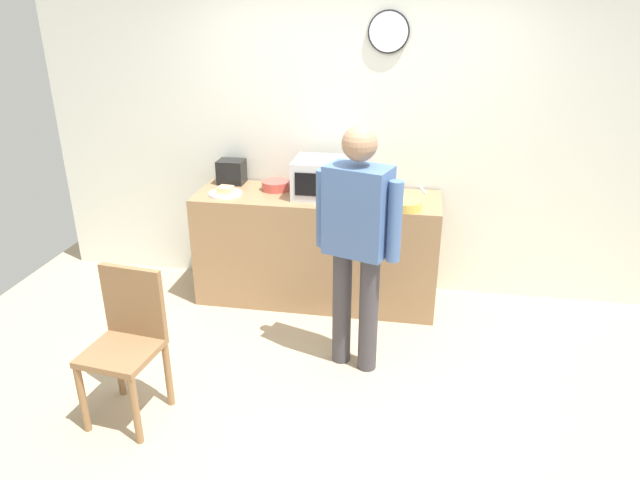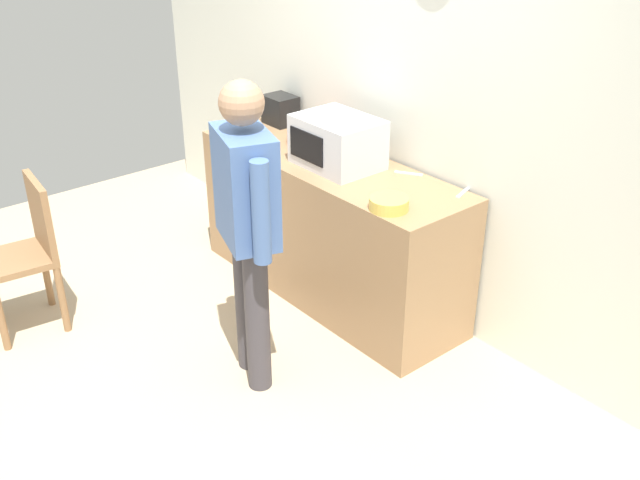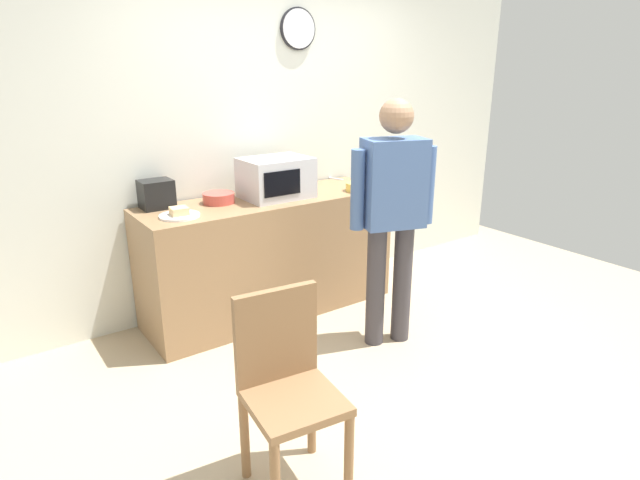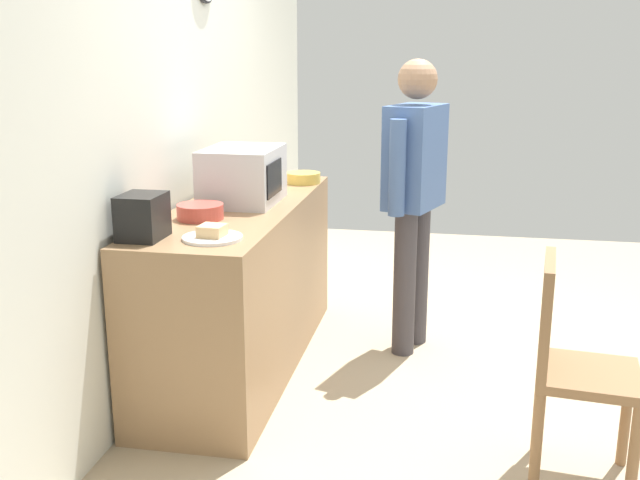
# 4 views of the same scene
# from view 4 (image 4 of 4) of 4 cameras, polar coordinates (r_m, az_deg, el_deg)

# --- Properties ---
(ground_plane) EXTENTS (6.00, 6.00, 0.00)m
(ground_plane) POSITION_cam_4_polar(r_m,az_deg,el_deg) (4.40, 10.81, -9.05)
(ground_plane) COLOR tan
(back_wall) EXTENTS (5.40, 0.13, 2.60)m
(back_wall) POSITION_cam_4_polar(r_m,az_deg,el_deg) (4.34, -10.16, 8.54)
(back_wall) COLOR silver
(back_wall) RESTS_ON ground_plane
(kitchen_counter) EXTENTS (1.97, 0.62, 0.92)m
(kitchen_counter) POSITION_cam_4_polar(r_m,az_deg,el_deg) (4.13, -6.08, -3.58)
(kitchen_counter) COLOR #93704C
(kitchen_counter) RESTS_ON ground_plane
(microwave) EXTENTS (0.50, 0.39, 0.30)m
(microwave) POSITION_cam_4_polar(r_m,az_deg,el_deg) (4.05, -5.98, 4.98)
(microwave) COLOR silver
(microwave) RESTS_ON kitchen_counter
(sandwich_plate) EXTENTS (0.27, 0.27, 0.07)m
(sandwich_plate) POSITION_cam_4_polar(r_m,az_deg,el_deg) (3.30, -8.30, 0.37)
(sandwich_plate) COLOR white
(sandwich_plate) RESTS_ON kitchen_counter
(salad_bowl) EXTENTS (0.21, 0.21, 0.07)m
(salad_bowl) POSITION_cam_4_polar(r_m,az_deg,el_deg) (4.64, -1.30, 4.82)
(salad_bowl) COLOR gold
(salad_bowl) RESTS_ON kitchen_counter
(cereal_bowl) EXTENTS (0.23, 0.23, 0.08)m
(cereal_bowl) POSITION_cam_4_polar(r_m,az_deg,el_deg) (3.70, -9.22, 2.17)
(cereal_bowl) COLOR #C64C42
(cereal_bowl) RESTS_ON kitchen_counter
(toaster) EXTENTS (0.22, 0.18, 0.20)m
(toaster) POSITION_cam_4_polar(r_m,az_deg,el_deg) (3.35, -13.53, 1.77)
(toaster) COLOR black
(toaster) RESTS_ON kitchen_counter
(fork_utensil) EXTENTS (0.16, 0.11, 0.01)m
(fork_utensil) POSITION_cam_4_polar(r_m,az_deg,el_deg) (4.50, -7.45, 4.01)
(fork_utensil) COLOR silver
(fork_utensil) RESTS_ON kitchen_counter
(spoon_utensil) EXTENTS (0.07, 0.17, 0.01)m
(spoon_utensil) POSITION_cam_4_polar(r_m,az_deg,el_deg) (4.87, -6.47, 4.86)
(spoon_utensil) COLOR silver
(spoon_utensil) RESTS_ON kitchen_counter
(person_standing) EXTENTS (0.56, 0.35, 1.69)m
(person_standing) POSITION_cam_4_polar(r_m,az_deg,el_deg) (4.25, 7.28, 4.25)
(person_standing) COLOR #3E3A40
(person_standing) RESTS_ON ground_plane
(wooden_chair) EXTENTS (0.44, 0.44, 0.94)m
(wooden_chair) POSITION_cam_4_polar(r_m,az_deg,el_deg) (3.18, 18.68, -8.81)
(wooden_chair) COLOR olive
(wooden_chair) RESTS_ON ground_plane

